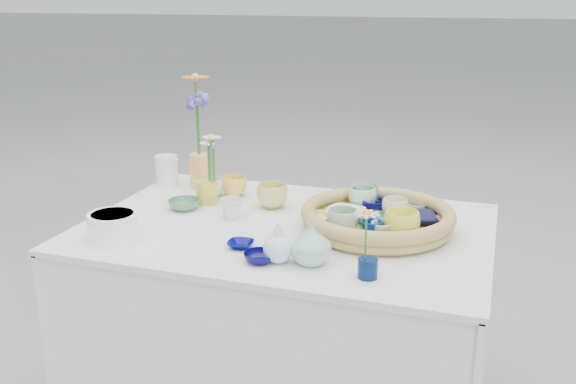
% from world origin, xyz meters
% --- Properties ---
extents(wicker_tray, '(0.47, 0.47, 0.08)m').
position_xyz_m(wicker_tray, '(0.28, 0.05, 0.80)').
color(wicker_tray, olive).
rests_on(wicker_tray, display_table).
extents(tray_ceramic_0, '(0.13, 0.13, 0.04)m').
position_xyz_m(tray_ceramic_0, '(0.26, 0.20, 0.80)').
color(tray_ceramic_0, '#090967').
rests_on(tray_ceramic_0, wicker_tray).
extents(tray_ceramic_1, '(0.14, 0.14, 0.03)m').
position_xyz_m(tray_ceramic_1, '(0.43, 0.12, 0.80)').
color(tray_ceramic_1, '#080933').
rests_on(tray_ceramic_1, wicker_tray).
extents(tray_ceramic_2, '(0.13, 0.13, 0.08)m').
position_xyz_m(tray_ceramic_2, '(0.37, -0.04, 0.82)').
color(tray_ceramic_2, '#ECE64B').
rests_on(tray_ceramic_2, wicker_tray).
extents(tray_ceramic_3, '(0.13, 0.13, 0.03)m').
position_xyz_m(tray_ceramic_3, '(0.28, 0.04, 0.80)').
color(tray_ceramic_3, '#3E7256').
rests_on(tray_ceramic_3, wicker_tray).
extents(tray_ceramic_4, '(0.10, 0.10, 0.07)m').
position_xyz_m(tray_ceramic_4, '(0.19, -0.05, 0.82)').
color(tray_ceramic_4, '#99B798').
rests_on(tray_ceramic_4, wicker_tray).
extents(tray_ceramic_5, '(0.14, 0.14, 0.03)m').
position_xyz_m(tray_ceramic_5, '(0.17, 0.08, 0.80)').
color(tray_ceramic_5, silver).
rests_on(tray_ceramic_5, wicker_tray).
extents(tray_ceramic_6, '(0.12, 0.12, 0.07)m').
position_xyz_m(tray_ceramic_6, '(0.20, 0.19, 0.82)').
color(tray_ceramic_6, '#B6E8CA').
rests_on(tray_ceramic_6, wicker_tray).
extents(tray_ceramic_7, '(0.10, 0.10, 0.07)m').
position_xyz_m(tray_ceramic_7, '(0.32, 0.13, 0.82)').
color(tray_ceramic_7, beige).
rests_on(tray_ceramic_7, wicker_tray).
extents(tray_ceramic_8, '(0.11, 0.11, 0.03)m').
position_xyz_m(tray_ceramic_8, '(0.37, 0.22, 0.80)').
color(tray_ceramic_8, '#96C2E5').
rests_on(tray_ceramic_8, wicker_tray).
extents(tray_ceramic_9, '(0.07, 0.07, 0.06)m').
position_xyz_m(tray_ceramic_9, '(0.29, -0.08, 0.81)').
color(tray_ceramic_9, navy).
rests_on(tray_ceramic_9, wicker_tray).
extents(tray_ceramic_10, '(0.12, 0.12, 0.03)m').
position_xyz_m(tray_ceramic_10, '(0.11, 0.00, 0.80)').
color(tray_ceramic_10, '#FFF36A').
rests_on(tray_ceramic_10, wicker_tray).
extents(tray_ceramic_11, '(0.07, 0.07, 0.06)m').
position_xyz_m(tray_ceramic_11, '(0.31, -0.08, 0.81)').
color(tray_ceramic_11, '#9CC6B4').
rests_on(tray_ceramic_11, wicker_tray).
extents(tray_ceramic_12, '(0.10, 0.10, 0.07)m').
position_xyz_m(tray_ceramic_12, '(0.21, 0.22, 0.82)').
color(tray_ceramic_12, '#3D8E63').
rests_on(tray_ceramic_12, wicker_tray).
extents(loose_ceramic_0, '(0.09, 0.09, 0.07)m').
position_xyz_m(loose_ceramic_0, '(-0.28, 0.24, 0.80)').
color(loose_ceramic_0, '#FFC74A').
rests_on(loose_ceramic_0, display_table).
extents(loose_ceramic_1, '(0.11, 0.11, 0.08)m').
position_xyz_m(loose_ceramic_1, '(-0.10, 0.16, 0.81)').
color(loose_ceramic_1, '#D5C868').
rests_on(loose_ceramic_1, display_table).
extents(loose_ceramic_2, '(0.12, 0.12, 0.03)m').
position_xyz_m(loose_ceramic_2, '(-0.38, 0.04, 0.78)').
color(loose_ceramic_2, '#4D7C58').
rests_on(loose_ceramic_2, display_table).
extents(loose_ceramic_3, '(0.09, 0.09, 0.07)m').
position_xyz_m(loose_ceramic_3, '(-0.19, 0.01, 0.80)').
color(loose_ceramic_3, silver).
rests_on(loose_ceramic_3, display_table).
extents(loose_ceramic_4, '(0.08, 0.08, 0.02)m').
position_xyz_m(loose_ceramic_4, '(-0.07, -0.21, 0.77)').
color(loose_ceramic_4, '#00015C').
rests_on(loose_ceramic_4, display_table).
extents(loose_ceramic_5, '(0.09, 0.09, 0.07)m').
position_xyz_m(loose_ceramic_5, '(-0.35, 0.21, 0.80)').
color(loose_ceramic_5, silver).
rests_on(loose_ceramic_5, display_table).
extents(loose_ceramic_6, '(0.10, 0.10, 0.03)m').
position_xyz_m(loose_ceramic_6, '(0.02, -0.29, 0.78)').
color(loose_ceramic_6, '#060444').
rests_on(loose_ceramic_6, display_table).
extents(fluted_bowl, '(0.17, 0.17, 0.08)m').
position_xyz_m(fluted_bowl, '(-0.45, -0.27, 0.80)').
color(fluted_bowl, white).
rests_on(fluted_bowl, display_table).
extents(bud_vase_paleblue, '(0.11, 0.11, 0.12)m').
position_xyz_m(bud_vase_paleblue, '(0.07, -0.28, 0.83)').
color(bud_vase_paleblue, silver).
rests_on(bud_vase_paleblue, display_table).
extents(bud_vase_seafoam, '(0.13, 0.13, 0.12)m').
position_xyz_m(bud_vase_seafoam, '(0.16, -0.26, 0.82)').
color(bud_vase_seafoam, '#91C7BB').
rests_on(bud_vase_seafoam, display_table).
extents(bud_vase_cobalt, '(0.07, 0.07, 0.05)m').
position_xyz_m(bud_vase_cobalt, '(0.32, -0.30, 0.79)').
color(bud_vase_cobalt, '#021743').
rests_on(bud_vase_cobalt, display_table).
extents(single_daisy, '(0.10, 0.10, 0.14)m').
position_xyz_m(single_daisy, '(0.31, -0.29, 0.88)').
color(single_daisy, silver).
rests_on(single_daisy, bud_vase_cobalt).
extents(tall_vase_yellow, '(0.09, 0.09, 0.13)m').
position_xyz_m(tall_vase_yellow, '(-0.44, 0.29, 0.83)').
color(tall_vase_yellow, '#FDB957').
rests_on(tall_vase_yellow, display_table).
extents(gerbera, '(0.15, 0.15, 0.30)m').
position_xyz_m(gerbera, '(-0.44, 0.30, 1.04)').
color(gerbera, orange).
rests_on(gerbera, tall_vase_yellow).
extents(hydrangea, '(0.09, 0.09, 0.27)m').
position_xyz_m(hydrangea, '(-0.44, 0.29, 0.99)').
color(hydrangea, '#4A3E9C').
rests_on(hydrangea, tall_vase_yellow).
extents(white_pitcher, '(0.14, 0.12, 0.11)m').
position_xyz_m(white_pitcher, '(-0.58, 0.28, 0.82)').
color(white_pitcher, silver).
rests_on(white_pitcher, display_table).
extents(daisy_cup, '(0.08, 0.08, 0.08)m').
position_xyz_m(daisy_cup, '(-0.33, 0.13, 0.81)').
color(daisy_cup, gold).
rests_on(daisy_cup, display_table).
extents(daisy_posy, '(0.09, 0.09, 0.17)m').
position_xyz_m(daisy_posy, '(-0.32, 0.14, 0.93)').
color(daisy_posy, white).
rests_on(daisy_posy, daisy_cup).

